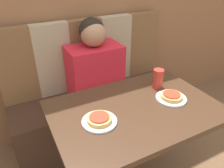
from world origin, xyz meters
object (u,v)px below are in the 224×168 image
Objects in this scene: person at (94,63)px; pizza_left at (99,119)px; pizza_right at (171,96)px; plate_left at (99,121)px; drinking_cup at (158,79)px; plate_right at (171,98)px.

person is 0.67m from pizza_left.
pizza_left is 1.00× the size of pizza_right.
drinking_cup reaches higher than plate_left.
drinking_cup is at bearing 17.43° from plate_left.
plate_right is (0.48, 0.00, 0.00)m from plate_left.
plate_left is at bearing -162.57° from drinking_cup.
person is 0.67m from plate_right.
pizza_left and pizza_right have the same top height.
person is at bearing 68.91° from pizza_left.
plate_left is at bearing -111.09° from person.
pizza_right is (0.00, -0.00, 0.02)m from plate_right.
plate_right is at bearing -95.14° from drinking_cup.
plate_left is (-0.24, -0.63, -0.04)m from person.
plate_right is (0.24, -0.63, -0.04)m from person.
pizza_right is 1.01× the size of drinking_cup.
plate_right is 1.41× the size of pizza_right.
drinking_cup is (0.01, 0.16, 0.04)m from pizza_right.
person is 4.77× the size of pizza_right.
plate_right is at bearing 90.00° from pizza_right.
plate_left is 0.48m from plate_right.
pizza_left reaches higher than plate_left.
drinking_cup reaches higher than pizza_right.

